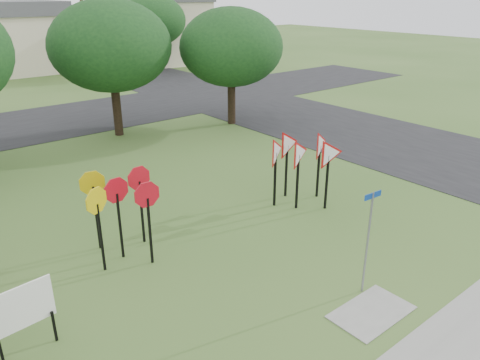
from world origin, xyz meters
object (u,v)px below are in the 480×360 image
at_px(stop_sign_cluster, 119,198).
at_px(street_name_sign, 368,236).
at_px(yield_sign_cluster, 302,153).
at_px(info_board, 22,310).

bearing_deg(stop_sign_cluster, street_name_sign, -54.53).
height_order(street_name_sign, yield_sign_cluster, street_name_sign).
bearing_deg(street_name_sign, yield_sign_cluster, 60.75).
relative_size(stop_sign_cluster, yield_sign_cluster, 0.88).
height_order(stop_sign_cluster, info_board, stop_sign_cluster).
distance_m(street_name_sign, stop_sign_cluster, 6.65).
distance_m(yield_sign_cluster, info_board, 9.99).
bearing_deg(info_board, yield_sign_cluster, 9.29).
relative_size(street_name_sign, info_board, 1.68).
xyz_separation_m(stop_sign_cluster, yield_sign_cluster, (6.50, -0.68, 0.07)).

